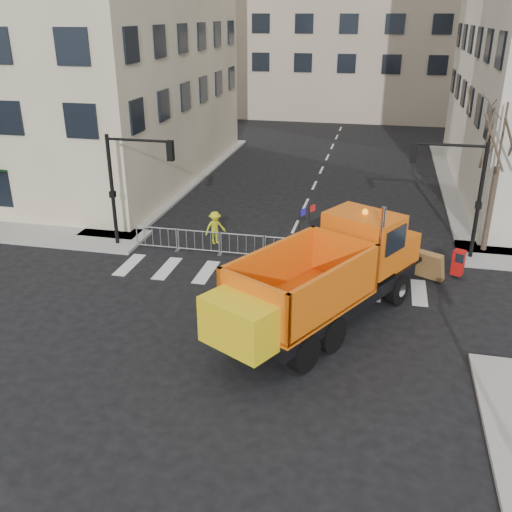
% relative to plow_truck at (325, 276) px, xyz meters
% --- Properties ---
extents(ground, '(120.00, 120.00, 0.00)m').
position_rel_plow_truck_xyz_m(ground, '(-2.56, -2.07, -1.94)').
color(ground, black).
rests_on(ground, ground).
extents(sidewalk_back, '(64.00, 5.00, 0.15)m').
position_rel_plow_truck_xyz_m(sidewalk_back, '(-2.56, 6.43, -1.86)').
color(sidewalk_back, gray).
rests_on(sidewalk_back, ground).
extents(traffic_light_left, '(0.18, 0.18, 5.40)m').
position_rel_plow_truck_xyz_m(traffic_light_left, '(-10.56, 5.43, 0.76)').
color(traffic_light_left, black).
rests_on(traffic_light_left, ground).
extents(traffic_light_right, '(0.18, 0.18, 5.40)m').
position_rel_plow_truck_xyz_m(traffic_light_right, '(5.94, 7.43, 0.76)').
color(traffic_light_right, black).
rests_on(traffic_light_right, ground).
extents(crowd_barriers, '(12.60, 0.60, 1.10)m').
position_rel_plow_truck_xyz_m(crowd_barriers, '(-3.31, 5.53, -1.39)').
color(crowd_barriers, '#9EA0A5').
rests_on(crowd_barriers, ground).
extents(street_tree, '(3.00, 3.00, 7.50)m').
position_rel_plow_truck_xyz_m(street_tree, '(6.64, 8.43, 1.81)').
color(street_tree, '#382B21').
rests_on(street_tree, ground).
extents(plow_truck, '(8.01, 11.28, 4.36)m').
position_rel_plow_truck_xyz_m(plow_truck, '(0.00, 0.00, 0.00)').
color(plow_truck, black).
rests_on(plow_truck, ground).
extents(cop_a, '(0.82, 0.74, 1.88)m').
position_rel_plow_truck_xyz_m(cop_a, '(2.85, 4.93, -1.00)').
color(cop_a, black).
rests_on(cop_a, ground).
extents(cop_b, '(1.13, 1.04, 1.87)m').
position_rel_plow_truck_xyz_m(cop_b, '(1.58, 4.93, -1.00)').
color(cop_b, black).
rests_on(cop_b, ground).
extents(cop_c, '(1.02, 0.97, 1.69)m').
position_rel_plow_truck_xyz_m(cop_c, '(3.09, 4.93, -1.09)').
color(cop_c, black).
rests_on(cop_c, ground).
extents(worker, '(1.18, 1.13, 1.61)m').
position_rel_plow_truck_xyz_m(worker, '(-5.90, 6.41, -0.98)').
color(worker, '#BCC016').
rests_on(worker, sidewalk_back).
extents(newspaper_box, '(0.57, 0.55, 1.10)m').
position_rel_plow_truck_xyz_m(newspaper_box, '(5.13, 5.25, -1.24)').
color(newspaper_box, '#B5100D').
rests_on(newspaper_box, sidewalk_back).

